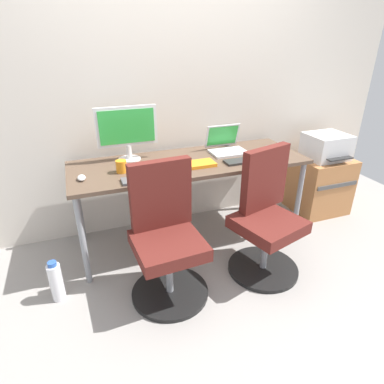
% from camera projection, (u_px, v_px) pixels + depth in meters
% --- Properties ---
extents(ground_plane, '(5.28, 5.28, 0.00)m').
position_uv_depth(ground_plane, '(190.00, 237.00, 2.95)').
color(ground_plane, gray).
extents(back_wall, '(4.40, 0.04, 2.60)m').
position_uv_depth(back_wall, '(173.00, 83.00, 2.74)').
color(back_wall, silver).
rests_on(back_wall, ground).
extents(desk, '(1.91, 0.68, 0.74)m').
position_uv_depth(desk, '(190.00, 168.00, 2.66)').
color(desk, brown).
rests_on(desk, ground).
extents(office_chair_left, '(0.54, 0.54, 0.94)m').
position_uv_depth(office_chair_left, '(166.00, 239.00, 2.18)').
color(office_chair_left, black).
rests_on(office_chair_left, ground).
extents(office_chair_right, '(0.54, 0.54, 0.94)m').
position_uv_depth(office_chair_right, '(266.00, 219.00, 2.41)').
color(office_chair_right, black).
rests_on(office_chair_right, ground).
extents(side_cabinet, '(0.51, 0.47, 0.57)m').
position_uv_depth(side_cabinet, '(319.00, 184.00, 3.32)').
color(side_cabinet, '#B77542').
rests_on(side_cabinet, ground).
extents(printer, '(0.38, 0.40, 0.24)m').
position_uv_depth(printer, '(326.00, 146.00, 3.14)').
color(printer, silver).
rests_on(printer, side_cabinet).
extents(water_bottle_on_floor, '(0.09, 0.09, 0.31)m').
position_uv_depth(water_bottle_on_floor, '(56.00, 281.00, 2.20)').
color(water_bottle_on_floor, white).
rests_on(water_bottle_on_floor, ground).
extents(desktop_monitor, '(0.48, 0.18, 0.43)m').
position_uv_depth(desktop_monitor, '(127.00, 130.00, 2.55)').
color(desktop_monitor, silver).
rests_on(desktop_monitor, desk).
extents(open_laptop, '(0.31, 0.28, 0.22)m').
position_uv_depth(open_laptop, '(226.00, 145.00, 2.83)').
color(open_laptop, silver).
rests_on(open_laptop, desk).
extents(keyboard_by_monitor, '(0.34, 0.12, 0.02)m').
position_uv_depth(keyboard_by_monitor, '(146.00, 179.00, 2.28)').
color(keyboard_by_monitor, '#515156').
rests_on(keyboard_by_monitor, desk).
extents(keyboard_by_laptop, '(0.34, 0.12, 0.02)m').
position_uv_depth(keyboard_by_laptop, '(245.00, 161.00, 2.61)').
color(keyboard_by_laptop, '#2D2D2D').
rests_on(keyboard_by_laptop, desk).
extents(mouse_by_monitor, '(0.06, 0.10, 0.03)m').
position_uv_depth(mouse_by_monitor, '(81.00, 178.00, 2.27)').
color(mouse_by_monitor, silver).
rests_on(mouse_by_monitor, desk).
extents(mouse_by_laptop, '(0.06, 0.10, 0.03)m').
position_uv_depth(mouse_by_laptop, '(269.00, 148.00, 2.89)').
color(mouse_by_laptop, '#515156').
rests_on(mouse_by_laptop, desk).
extents(coffee_mug, '(0.08, 0.08, 0.09)m').
position_uv_depth(coffee_mug, '(121.00, 166.00, 2.39)').
color(coffee_mug, orange).
rests_on(coffee_mug, desk).
extents(pen_cup, '(0.07, 0.07, 0.10)m').
position_uv_depth(pen_cup, '(227.00, 140.00, 2.99)').
color(pen_cup, slate).
rests_on(pen_cup, desk).
extents(notebook, '(0.21, 0.15, 0.03)m').
position_uv_depth(notebook, '(201.00, 164.00, 2.53)').
color(notebook, orange).
rests_on(notebook, desk).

